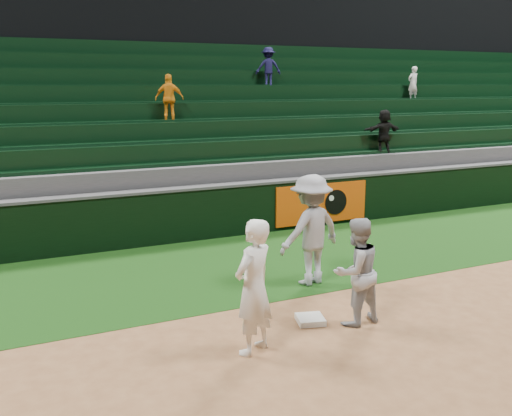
{
  "coord_description": "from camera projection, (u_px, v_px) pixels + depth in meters",
  "views": [
    {
      "loc": [
        -4.47,
        -7.04,
        3.55
      ],
      "look_at": [
        -0.1,
        2.3,
        1.3
      ],
      "focal_mm": 40.0,
      "sensor_mm": 36.0,
      "label": 1
    }
  ],
  "objects": [
    {
      "name": "field_wall",
      "position": [
        209.0,
        211.0,
        13.31
      ],
      "size": [
        36.0,
        0.45,
        1.25
      ],
      "color": "black",
      "rests_on": "ground"
    },
    {
      "name": "baserunner",
      "position": [
        356.0,
        272.0,
        8.47
      ],
      "size": [
        0.86,
        0.71,
        1.64
      ],
      "primitive_type": "imported",
      "rotation": [
        0.0,
        0.0,
        3.26
      ],
      "color": "#A9ACB4",
      "rests_on": "ground"
    },
    {
      "name": "first_baseman",
      "position": [
        254.0,
        287.0,
        7.53
      ],
      "size": [
        0.8,
        0.71,
        1.85
      ],
      "primitive_type": "imported",
      "rotation": [
        0.0,
        0.0,
        3.65
      ],
      "color": "white",
      "rests_on": "ground"
    },
    {
      "name": "ground",
      "position": [
        325.0,
        318.0,
        8.84
      ],
      "size": [
        70.0,
        70.0,
        0.0
      ],
      "primitive_type": "plane",
      "color": "brown",
      "rests_on": "ground"
    },
    {
      "name": "stadium_seating",
      "position": [
        162.0,
        149.0,
        16.42
      ],
      "size": [
        36.0,
        5.95,
        4.85
      ],
      "color": "#3C3C3F",
      "rests_on": "ground"
    },
    {
      "name": "foul_grass",
      "position": [
        246.0,
        264.0,
        11.49
      ],
      "size": [
        36.0,
        4.2,
        0.01
      ],
      "primitive_type": "cube",
      "color": "black",
      "rests_on": "ground"
    },
    {
      "name": "upper_deck",
      "position": [
        100.0,
        22.0,
        23.0
      ],
      "size": [
        40.0,
        12.0,
        12.0
      ],
      "primitive_type": "cube",
      "color": "black",
      "rests_on": "ground"
    },
    {
      "name": "base_coach",
      "position": [
        311.0,
        230.0,
        10.15
      ],
      "size": [
        1.41,
        0.99,
        1.99
      ],
      "primitive_type": "imported",
      "rotation": [
        0.0,
        0.0,
        3.35
      ],
      "color": "#9598A1",
      "rests_on": "foul_grass"
    },
    {
      "name": "first_base",
      "position": [
        310.0,
        320.0,
        8.66
      ],
      "size": [
        0.49,
        0.49,
        0.09
      ],
      "primitive_type": "cube",
      "rotation": [
        0.0,
        0.0,
        -0.27
      ],
      "color": "white",
      "rests_on": "ground"
    }
  ]
}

